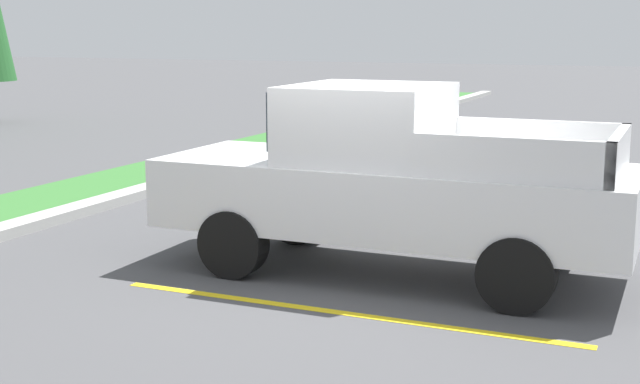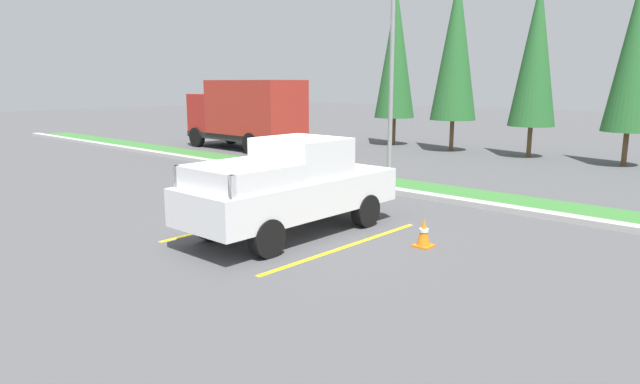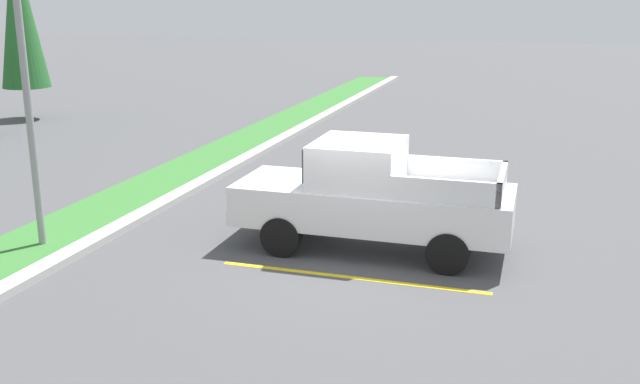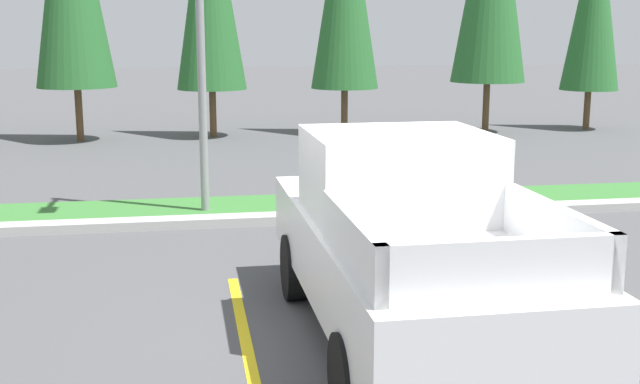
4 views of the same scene
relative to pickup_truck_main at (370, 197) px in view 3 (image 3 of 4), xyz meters
The scene contains 9 objects.
ground_plane 1.15m from the pickup_truck_main, 154.92° to the left, with size 120.00×120.00×0.00m, color #4C4C4F.
parking_line_near 1.86m from the pickup_truck_main, behind, with size 0.12×4.80×0.01m, color yellow.
parking_line_far 1.87m from the pickup_truck_main, ahead, with size 0.12×4.80×0.01m, color yellow.
curb_strip 5.31m from the pickup_truck_main, 94.84° to the left, with size 56.00×0.40×0.15m, color #B2B2AD.
grass_median 6.40m from the pickup_truck_main, 94.00° to the left, with size 56.00×1.80×0.06m, color #387533.
pickup_truck_main is the anchor object (origin of this frame).
street_light 6.85m from the pickup_truck_main, 106.64° to the left, with size 0.24×1.49×6.77m.
cypress_tree_far_right 19.29m from the pickup_truck_main, 56.95° to the left, with size 1.78×1.78×6.84m.
traffic_cone 2.99m from the pickup_truck_main, 20.68° to the left, with size 0.36×0.36×0.60m.
Camera 3 is at (-12.58, -3.26, 4.82)m, focal length 41.09 mm.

